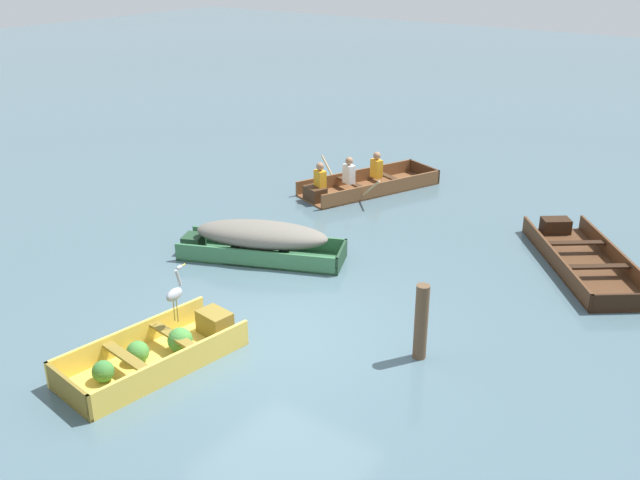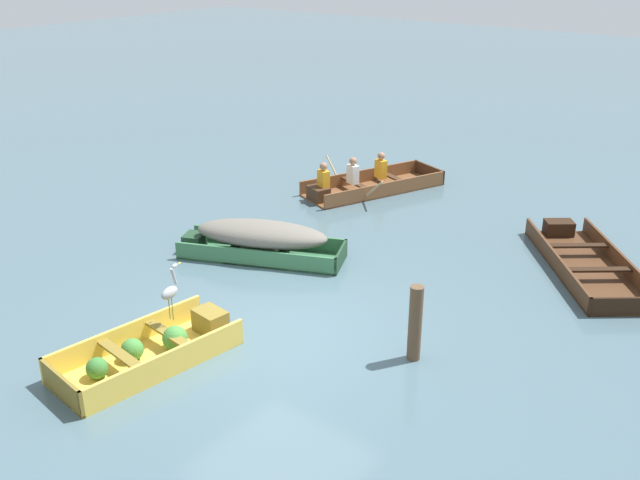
% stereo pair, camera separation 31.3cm
% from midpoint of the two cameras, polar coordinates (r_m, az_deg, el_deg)
% --- Properties ---
extents(ground_plane, '(80.00, 80.00, 0.00)m').
position_cam_midpoint_polar(ground_plane, '(11.05, -3.78, -7.62)').
color(ground_plane, '#47606B').
extents(dinghy_yellow_foreground, '(1.46, 2.75, 0.41)m').
position_cam_midpoint_polar(dinghy_yellow_foreground, '(10.61, -13.70, -8.71)').
color(dinghy_yellow_foreground, '#E5BC47').
rests_on(dinghy_yellow_foreground, ground).
extents(skiff_green_near_moored, '(3.23, 2.11, 0.72)m').
position_cam_midpoint_polar(skiff_green_near_moored, '(13.47, -5.48, 0.14)').
color(skiff_green_near_moored, '#387047').
rests_on(skiff_green_near_moored, ground).
extents(skiff_dark_varnish_mid_moored, '(3.17, 3.53, 0.33)m').
position_cam_midpoint_polar(skiff_dark_varnish_mid_moored, '(14.12, 19.62, -1.37)').
color(skiff_dark_varnish_mid_moored, '#4C2D19').
rests_on(skiff_dark_varnish_mid_moored, ground).
extents(rowboat_wooden_brown_with_crew, '(2.51, 3.63, 0.91)m').
position_cam_midpoint_polar(rowboat_wooden_brown_with_crew, '(17.08, 2.80, 4.53)').
color(rowboat_wooden_brown_with_crew, brown).
rests_on(rowboat_wooden_brown_with_crew, ground).
extents(heron_on_dinghy, '(0.18, 0.46, 0.84)m').
position_cam_midpoint_polar(heron_on_dinghy, '(10.61, -12.38, -4.13)').
color(heron_on_dinghy, olive).
rests_on(heron_on_dinghy, dinghy_yellow_foreground).
extents(mooring_post, '(0.20, 0.20, 1.16)m').
position_cam_midpoint_polar(mooring_post, '(10.28, 7.23, -6.53)').
color(mooring_post, brown).
rests_on(mooring_post, ground).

